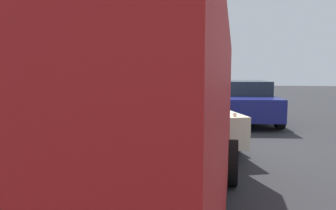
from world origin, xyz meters
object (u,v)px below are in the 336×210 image
at_px(parked_sedan_near_right, 243,101).
at_px(parked_sedan_behind_left, 191,91).
at_px(parked_van_far_left, 20,85).
at_px(art_car_decorated, 179,113).
at_px(parked_sedan_row_back_far, 94,99).
at_px(lot_lamp_post, 46,49).
at_px(parked_van_row_back_center, 137,121).

height_order(parked_sedan_near_right, parked_sedan_behind_left, parked_sedan_near_right).
bearing_deg(parked_van_far_left, parked_sedan_near_right, -90.72).
relative_size(art_car_decorated, parked_sedan_behind_left, 1.13).
height_order(parked_van_far_left, parked_sedan_near_right, parked_van_far_left).
xyz_separation_m(parked_van_far_left, parked_sedan_row_back_far, (-2.64, -4.88, -0.39)).
relative_size(parked_sedan_near_right, parked_sedan_row_back_far, 0.89).
bearing_deg(parked_sedan_row_back_far, parked_van_far_left, -106.69).
height_order(parked_sedan_row_back_far, lot_lamp_post, lot_lamp_post).
bearing_deg(art_car_decorated, parked_van_far_left, -143.24).
distance_m(parked_sedan_behind_left, lot_lamp_post, 9.25).
bearing_deg(lot_lamp_post, art_car_decorated, -135.61).
bearing_deg(parked_van_far_left, parked_sedan_behind_left, -57.07).
bearing_deg(parked_van_row_back_center, parked_van_far_left, 42.46).
relative_size(parked_van_far_left, parked_sedan_row_back_far, 1.23).
relative_size(parked_van_far_left, lot_lamp_post, 1.09).
xyz_separation_m(art_car_decorated, parked_sedan_behind_left, (8.50, 0.44, 0.00)).
bearing_deg(parked_van_far_left, art_car_decorated, -109.96).
bearing_deg(parked_sedan_row_back_far, parked_van_row_back_center, 37.64).
height_order(parked_van_row_back_center, parked_sedan_row_back_far, parked_van_row_back_center).
xyz_separation_m(parked_van_row_back_center, parked_sedan_row_back_far, (7.77, 3.78, -0.53)).
bearing_deg(parked_sedan_row_back_far, art_car_decorated, 61.59).
height_order(parked_van_row_back_center, parked_sedan_near_right, parked_van_row_back_center).
xyz_separation_m(art_car_decorated, parked_sedan_row_back_far, (3.07, 3.64, 0.03)).
height_order(art_car_decorated, parked_sedan_near_right, art_car_decorated).
relative_size(parked_van_far_left, parked_van_row_back_center, 1.03).
distance_m(parked_van_row_back_center, lot_lamp_post, 17.17).
relative_size(parked_van_row_back_center, parked_sedan_behind_left, 1.23).
relative_size(art_car_decorated, parked_sedan_row_back_far, 1.09).
height_order(parked_van_far_left, parked_sedan_behind_left, parked_van_far_left).
relative_size(parked_sedan_near_right, parked_sedan_behind_left, 0.93).
xyz_separation_m(art_car_decorated, parked_van_row_back_center, (-4.70, -0.13, 0.56)).
height_order(art_car_decorated, parked_sedan_row_back_far, art_car_decorated).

